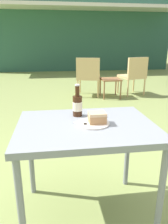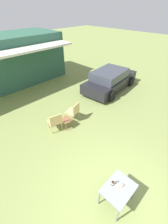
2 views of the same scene
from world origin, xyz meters
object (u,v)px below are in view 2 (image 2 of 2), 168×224
object	(u,v)px
garden_side_table	(66,120)
cola_bottle_near	(113,183)
cake_on_plate	(120,186)
wicker_chair_plain	(74,111)
wicker_chair_cushioned	(55,121)
parked_car	(110,80)
patio_table	(118,190)

from	to	relation	value
garden_side_table	cola_bottle_near	world-z (taller)	cola_bottle_near
garden_side_table	cake_on_plate	size ratio (longest dim) A/B	2.07
cola_bottle_near	wicker_chair_plain	bearing A→B (deg)	63.43
wicker_chair_cushioned	cola_bottle_near	size ratio (longest dim) A/B	3.87
parked_car	cola_bottle_near	xyz separation A→B (m)	(-5.55, -4.20, 0.17)
patio_table	cake_on_plate	distance (m)	0.12
parked_car	garden_side_table	distance (m)	4.52
parked_car	patio_table	world-z (taller)	parked_car
wicker_chair_cushioned	garden_side_table	xyz separation A→B (m)	(0.48, -0.18, -0.13)
cake_on_plate	wicker_chair_cushioned	bearing A→B (deg)	81.41
parked_car	wicker_chair_plain	size ratio (longest dim) A/B	4.83
garden_side_table	cake_on_plate	distance (m)	3.64
wicker_chair_cushioned	patio_table	world-z (taller)	wicker_chair_cushioned
wicker_chair_plain	cola_bottle_near	bearing A→B (deg)	48.71
cake_on_plate	patio_table	bearing A→B (deg)	173.27
cake_on_plate	cola_bottle_near	distance (m)	0.21
wicker_chair_cushioned	wicker_chair_plain	world-z (taller)	same
wicker_chair_plain	garden_side_table	bearing A→B (deg)	0.15
parked_car	garden_side_table	world-z (taller)	parked_car
garden_side_table	patio_table	xyz separation A→B (m)	(-1.09, -3.47, 0.27)
parked_car	wicker_chair_cushioned	world-z (taller)	parked_car
patio_table	cola_bottle_near	distance (m)	0.24
garden_side_table	cake_on_plate	bearing A→B (deg)	-106.49
garden_side_table	parked_car	bearing A→B (deg)	11.52
parked_car	patio_table	xyz separation A→B (m)	(-5.51, -4.37, 0.01)
patio_table	cola_bottle_near	size ratio (longest dim) A/B	3.88
patio_table	wicker_chair_cushioned	bearing A→B (deg)	80.49
wicker_chair_cushioned	garden_side_table	size ratio (longest dim) A/B	2.00
parked_car	cake_on_plate	xyz separation A→B (m)	(-5.45, -4.38, 0.11)
garden_side_table	wicker_chair_cushioned	bearing A→B (deg)	159.17
cola_bottle_near	cake_on_plate	bearing A→B (deg)	-62.08
garden_side_table	cola_bottle_near	distance (m)	3.51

